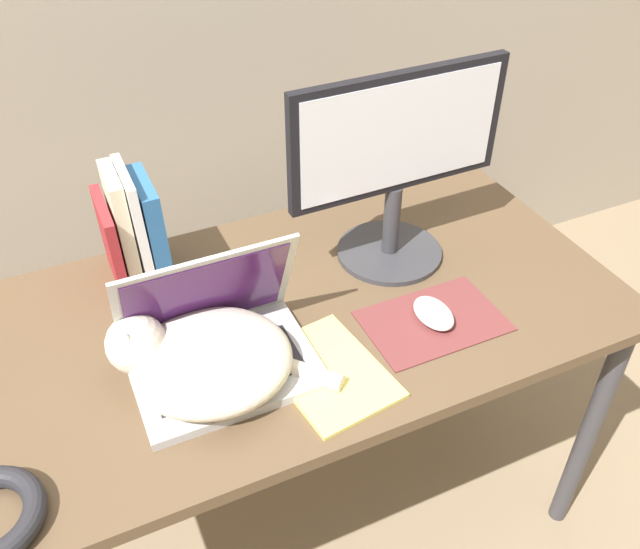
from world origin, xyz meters
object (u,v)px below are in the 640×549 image
Objects in this scene: laptop at (219,345)px; computer_mouse at (434,313)px; external_monitor at (397,162)px; book_row at (133,230)px; cat at (202,358)px; notepad at (329,372)px.

laptop is 3.14× the size of computer_mouse.
external_monitor reaches higher than computer_mouse.
book_row is (-0.52, 0.16, -0.12)m from external_monitor.
cat is 0.55m from external_monitor.
computer_mouse is at bearing 9.97° from notepad.
notepad is at bearing -135.71° from external_monitor.
external_monitor is (0.45, 0.16, 0.19)m from laptop.
book_row is at bearing 141.79° from computer_mouse.
notepad is (0.21, -0.08, -0.05)m from cat.
notepad is (0.17, -0.11, -0.04)m from laptop.
laptop reaches higher than computer_mouse.
external_monitor is (0.48, 0.19, 0.18)m from cat.
cat is 1.41× the size of notepad.
computer_mouse is (0.42, -0.06, -0.03)m from laptop.
computer_mouse is at bearing -38.21° from book_row.
book_row is at bearing 102.65° from laptop.
computer_mouse is at bearing -8.55° from laptop.
computer_mouse is 0.25m from notepad.
computer_mouse is (0.46, -0.03, -0.04)m from cat.
external_monitor is 0.31m from computer_mouse.
laptop is 0.51m from external_monitor.
notepad is at bearing -170.03° from computer_mouse.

